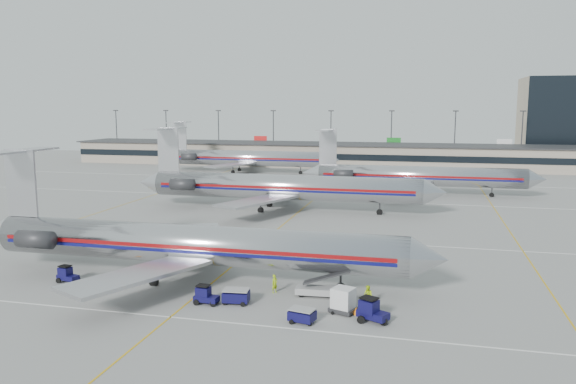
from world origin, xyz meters
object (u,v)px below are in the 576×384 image
(uld_container, at_px, (343,300))
(jet_second_row, at_px, (278,187))
(tug_center, at_px, (205,296))
(jet_foreground, at_px, (184,243))
(belt_loader, at_px, (320,289))

(uld_container, bearing_deg, jet_second_row, 130.28)
(jet_second_row, xyz_separation_m, tug_center, (5.03, -42.96, -3.04))
(jet_foreground, height_order, jet_second_row, jet_second_row)
(jet_foreground, xyz_separation_m, belt_loader, (13.31, -1.63, -2.85))
(tug_center, bearing_deg, belt_loader, 28.64)
(tug_center, distance_m, belt_loader, 9.83)
(belt_loader, bearing_deg, tug_center, -158.24)
(jet_second_row, height_order, uld_container, jet_second_row)
(belt_loader, bearing_deg, jet_second_row, 106.33)
(jet_second_row, height_order, belt_loader, jet_second_row)
(jet_second_row, xyz_separation_m, belt_loader, (13.93, -38.78, -3.11))
(jet_foreground, height_order, tug_center, jet_foreground)
(jet_second_row, xyz_separation_m, uld_container, (16.41, -42.17, -2.76))
(jet_foreground, relative_size, tug_center, 22.59)
(jet_second_row, relative_size, tug_center, 24.25)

